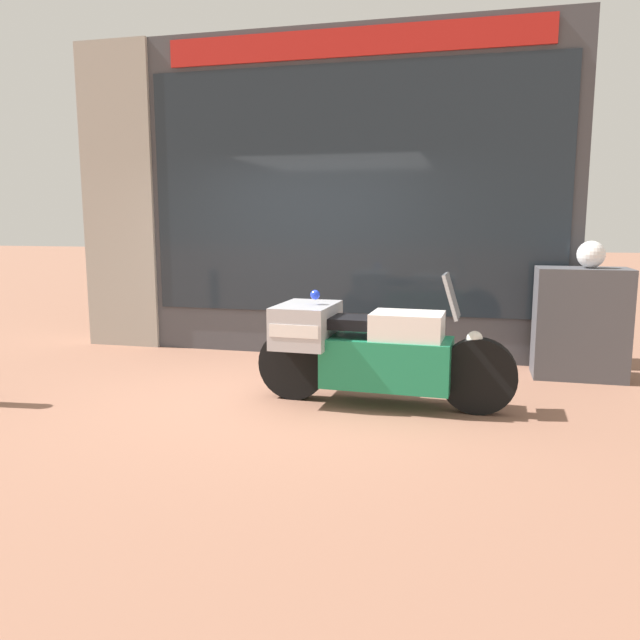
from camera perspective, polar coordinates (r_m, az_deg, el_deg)
The scene contains 6 objects.
ground_plane at distance 6.18m, azimuth -4.99°, elevation -6.63°, with size 60.00×60.00×0.00m, color #8E604C.
shop_building at distance 7.99m, azimuth -3.58°, elevation 11.20°, with size 6.23×0.55×3.92m.
window_display at distance 7.89m, azimuth 2.68°, elevation 0.26°, with size 4.77×0.30×1.91m.
paramedic_motorcycle at distance 5.67m, azimuth 4.23°, elevation -2.50°, with size 2.36×0.79×1.22m.
utility_cabinet at distance 7.19m, azimuth 22.69°, elevation -0.27°, with size 0.94×0.54×1.18m, color #4C4C51.
white_helmet at distance 7.10m, azimuth 23.54°, elevation 5.52°, with size 0.28×0.28×0.28m, color white.
Camera 1 is at (1.93, -5.62, 1.67)m, focal length 35.00 mm.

